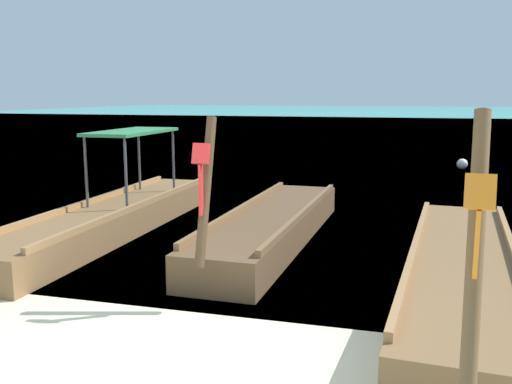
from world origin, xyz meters
TOP-DOWN VIEW (x-y plane):
  - ground at (0.00, 0.00)m, footprint 120.00×120.00m
  - sea_water at (0.00, 61.28)m, footprint 120.00×120.00m
  - longtail_boat_turquoise_ribbon at (-3.05, 4.45)m, footprint 1.15×7.14m
  - longtail_boat_red_ribbon at (-0.08, 4.63)m, footprint 1.36×6.29m
  - longtail_boat_orange_ribbon at (2.90, 2.99)m, footprint 1.79×7.24m
  - mooring_buoy_near at (3.89, 15.74)m, footprint 0.36×0.36m

SIDE VIEW (x-z plane):
  - ground at x=0.00m, z-range 0.00..0.00m
  - sea_water at x=0.00m, z-range 0.00..0.00m
  - mooring_buoy_near at x=3.89m, z-range 0.00..0.36m
  - longtail_boat_orange_ribbon at x=2.90m, z-range -0.97..1.47m
  - longtail_boat_red_ribbon at x=-0.08m, z-range -0.86..1.42m
  - longtail_boat_turquoise_ribbon at x=-3.05m, z-range -0.83..1.47m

